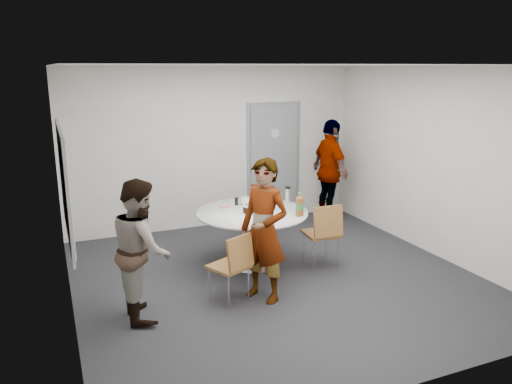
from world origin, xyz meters
name	(u,v)px	position (x,y,z in m)	size (l,w,h in m)	color
floor	(277,278)	(0.00, 0.00, 0.00)	(5.00, 5.00, 0.00)	black
ceiling	(279,65)	(0.00, 0.00, 2.70)	(5.00, 5.00, 0.00)	silver
wall_back	(214,148)	(0.00, 2.50, 1.35)	(5.00, 5.00, 0.00)	silver
wall_left	(62,197)	(-2.50, 0.00, 1.35)	(5.00, 5.00, 0.00)	silver
wall_right	(436,163)	(2.50, 0.00, 1.35)	(5.00, 5.00, 0.00)	silver
wall_front	(413,240)	(0.00, -2.50, 1.35)	(5.00, 5.00, 0.00)	silver
door	(274,162)	(1.10, 2.48, 1.03)	(1.02, 0.17, 2.12)	slate
whiteboard	(65,184)	(-2.46, 0.20, 1.45)	(0.04, 1.90, 1.25)	gray
table	(254,219)	(-0.10, 0.51, 0.68)	(1.51, 1.51, 1.10)	white
chair_near_left	(234,262)	(-0.75, -0.42, 0.51)	(0.53, 0.56, 0.84)	brown
chair_near_right	(324,229)	(0.73, 0.07, 0.55)	(0.47, 0.50, 0.91)	brown
chair_far	(261,206)	(0.47, 1.59, 0.51)	(0.59, 0.59, 0.85)	#5D1C12
person_main	(264,231)	(-0.38, -0.45, 0.84)	(0.62, 0.40, 1.69)	#A5C6EA
person_left	(141,249)	(-1.77, -0.30, 0.77)	(0.75, 0.59, 1.55)	white
person_right	(330,171)	(1.95, 1.95, 0.90)	(1.06, 0.44, 1.80)	black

